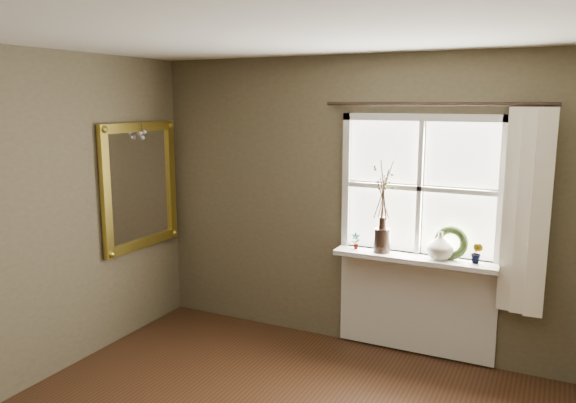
% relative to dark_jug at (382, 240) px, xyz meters
% --- Properties ---
extents(ceiling, '(4.50, 4.50, 0.00)m').
position_rel_dark_jug_xyz_m(ceiling, '(-0.27, -2.12, 1.58)').
color(ceiling, silver).
rests_on(ceiling, ground).
extents(wall_back, '(4.00, 0.10, 2.60)m').
position_rel_dark_jug_xyz_m(wall_back, '(-0.27, 0.18, 0.28)').
color(wall_back, brown).
rests_on(wall_back, ground).
extents(window_frame, '(1.36, 0.06, 1.24)m').
position_rel_dark_jug_xyz_m(window_frame, '(0.28, 0.11, 0.46)').
color(window_frame, silver).
rests_on(window_frame, wall_back).
extents(window_sill, '(1.36, 0.26, 0.04)m').
position_rel_dark_jug_xyz_m(window_sill, '(0.28, 0.00, -0.12)').
color(window_sill, silver).
rests_on(window_sill, wall_back).
extents(window_apron, '(1.36, 0.04, 0.88)m').
position_rel_dark_jug_xyz_m(window_apron, '(0.28, 0.11, -0.56)').
color(window_apron, silver).
rests_on(window_apron, ground).
extents(dark_jug, '(0.17, 0.17, 0.21)m').
position_rel_dark_jug_xyz_m(dark_jug, '(0.00, 0.00, 0.00)').
color(dark_jug, black).
rests_on(dark_jug, window_sill).
extents(cream_vase, '(0.24, 0.24, 0.23)m').
position_rel_dark_jug_xyz_m(cream_vase, '(0.49, 0.00, 0.01)').
color(cream_vase, beige).
rests_on(cream_vase, window_sill).
extents(wreath, '(0.28, 0.13, 0.29)m').
position_rel_dark_jug_xyz_m(wreath, '(0.57, 0.04, 0.00)').
color(wreath, '#2E401C').
rests_on(wreath, window_sill).
extents(potted_plant_left, '(0.09, 0.08, 0.15)m').
position_rel_dark_jug_xyz_m(potted_plant_left, '(-0.24, 0.00, -0.03)').
color(potted_plant_left, '#2E401C').
rests_on(potted_plant_left, window_sill).
extents(potted_plant_right, '(0.12, 0.11, 0.17)m').
position_rel_dark_jug_xyz_m(potted_plant_right, '(0.78, 0.00, -0.02)').
color(potted_plant_right, '#2E401C').
rests_on(potted_plant_right, window_sill).
extents(curtain, '(0.36, 0.12, 1.59)m').
position_rel_dark_jug_xyz_m(curtain, '(1.12, 0.01, 0.34)').
color(curtain, silver).
rests_on(curtain, wall_back).
extents(curtain_rod, '(1.84, 0.03, 0.03)m').
position_rel_dark_jug_xyz_m(curtain_rod, '(0.38, 0.05, 1.16)').
color(curtain_rod, black).
rests_on(curtain_rod, wall_back).
extents(gilt_mirror, '(0.10, 1.00, 1.19)m').
position_rel_dark_jug_xyz_m(gilt_mirror, '(-2.23, -0.46, 0.39)').
color(gilt_mirror, white).
rests_on(gilt_mirror, wall_left).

